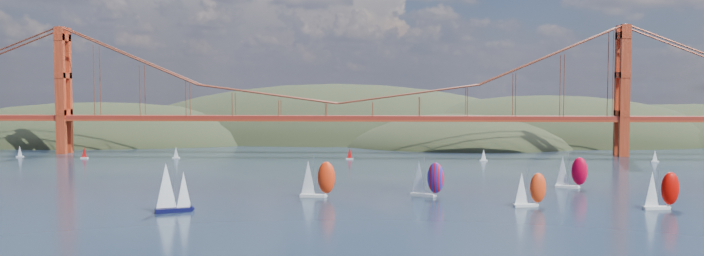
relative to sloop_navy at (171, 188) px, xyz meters
name	(u,v)px	position (x,y,z in m)	size (l,w,h in m)	color
headlands	(428,160)	(73.99, 237.27, -18.11)	(725.00, 225.00, 96.00)	black
bridge	(334,80)	(27.29, 138.98, 26.58)	(552.00, 12.00, 55.00)	maroon
sloop_navy	(171,188)	(0.00, 0.00, 0.00)	(8.78, 6.81, 12.81)	black
racer_0	(317,178)	(31.35, 23.06, -0.59)	(9.43, 4.08, 10.71)	silver
racer_1	(529,189)	(83.93, 11.31, -1.27)	(8.26, 4.33, 9.27)	silver
racer_2	(661,189)	(114.11, 9.10, -0.92)	(8.91, 4.38, 10.02)	white
racer_3	(571,171)	(102.21, 42.85, -0.86)	(9.05, 5.35, 10.15)	white
racer_rwb	(427,178)	(60.17, 25.59, -0.73)	(9.30, 6.48, 10.42)	silver
distant_boat_1	(20,151)	(-101.83, 121.56, -3.25)	(3.00, 2.00, 4.70)	silver
distant_boat_2	(84,153)	(-72.76, 117.42, -3.25)	(3.00, 2.00, 4.70)	silver
distant_boat_3	(176,153)	(-35.57, 119.39, -3.25)	(3.00, 2.00, 4.70)	silver
distant_boat_4	(655,156)	(153.38, 113.64, -3.25)	(3.00, 2.00, 4.70)	silver
distant_boat_8	(484,155)	(88.00, 115.03, -3.25)	(3.00, 2.00, 4.70)	silver
distant_boat_9	(350,153)	(35.19, 119.15, -3.25)	(3.00, 2.00, 4.70)	silver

